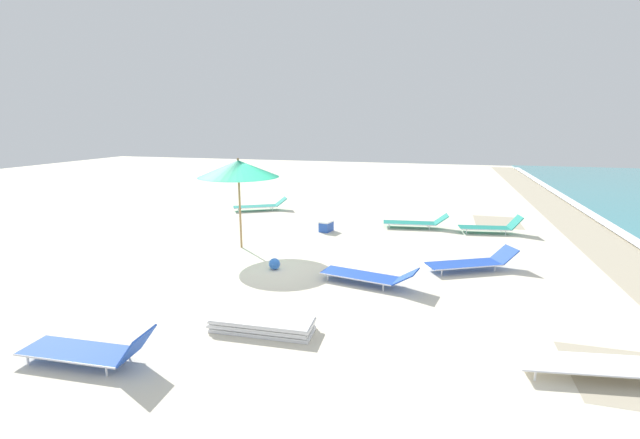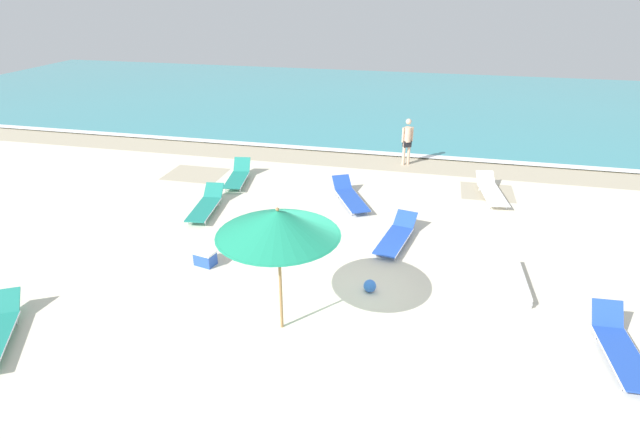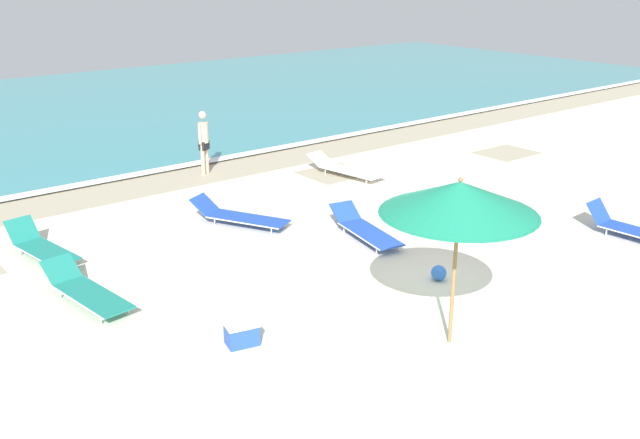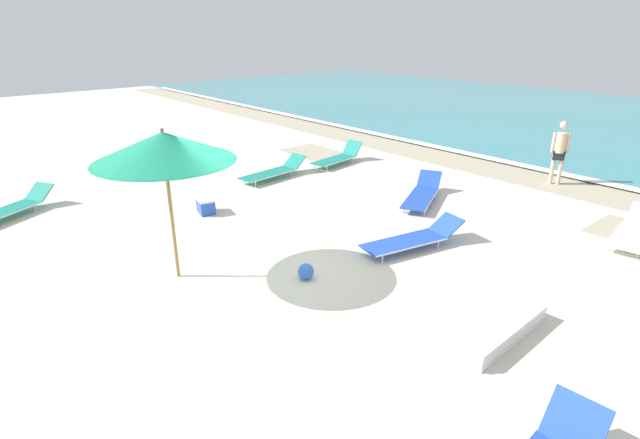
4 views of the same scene
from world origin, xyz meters
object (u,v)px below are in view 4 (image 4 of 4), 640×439
lounger_stack (497,329)px  sun_lounger_mid_beach_solo (274,171)px  sun_lounger_under_umbrella (9,208)px  sun_lounger_near_water_left (413,238)px  beach_umbrella (164,147)px  sun_lounger_mid_beach_pair_b (635,230)px  sun_lounger_beside_umbrella (338,157)px  beach_ball (306,271)px  beachgoer_wading_adult (560,149)px  cooler_box (206,205)px  sun_lounger_near_water_right (422,194)px

lounger_stack → sun_lounger_mid_beach_solo: (-8.56, 2.16, 0.09)m
sun_lounger_under_umbrella → sun_lounger_near_water_left: 9.25m
lounger_stack → sun_lounger_near_water_left: 3.12m
beach_umbrella → sun_lounger_mid_beach_solo: 6.56m
beach_umbrella → sun_lounger_mid_beach_pair_b: 9.47m
sun_lounger_near_water_left → sun_lounger_beside_umbrella: bearing=162.3°
sun_lounger_mid_beach_pair_b → beach_ball: bearing=-124.6°
sun_lounger_under_umbrella → sun_lounger_mid_beach_pair_b: 13.84m
beachgoer_wading_adult → cooler_box: beachgoer_wading_adult is taller
sun_lounger_mid_beach_pair_b → beach_ball: 7.02m
lounger_stack → sun_lounger_mid_beach_pair_b: (-0.05, 5.31, 0.08)m
lounger_stack → sun_lounger_mid_beach_pair_b: 5.31m
sun_lounger_under_umbrella → sun_lounger_near_water_right: size_ratio=0.97×
sun_lounger_near_water_right → sun_lounger_mid_beach_solo: size_ratio=1.01×
lounger_stack → beachgoer_wading_adult: 8.44m
lounger_stack → beach_umbrella: bearing=-152.7°
beachgoer_wading_adult → sun_lounger_near_water_left: bearing=-117.6°
sun_lounger_mid_beach_solo → sun_lounger_mid_beach_pair_b: size_ratio=0.93×
sun_lounger_beside_umbrella → sun_lounger_mid_beach_solo: (-0.04, -2.49, -0.01)m
sun_lounger_near_water_right → beach_ball: sun_lounger_near_water_right is taller
lounger_stack → sun_lounger_beside_umbrella: bearing=148.8°
sun_lounger_beside_umbrella → sun_lounger_near_water_left: (5.75, -3.20, -0.02)m
sun_lounger_near_water_right → beachgoer_wading_adult: bearing=43.1°
beach_umbrella → lounger_stack: size_ratio=1.41×
sun_lounger_near_water_left → sun_lounger_near_water_right: bearing=136.7°
lounger_stack → sun_lounger_beside_umbrella: (-8.51, 4.65, 0.10)m
sun_lounger_beside_umbrella → beachgoer_wading_adult: beachgoer_wading_adult is taller
beach_umbrella → sun_lounger_under_umbrella: (-5.29, -1.68, -2.13)m
beach_umbrella → beach_ball: (1.55, 1.67, -2.19)m
beach_ball → sun_lounger_mid_beach_pair_b: bearing=64.1°
lounger_stack → beach_ball: bearing=-164.7°
sun_lounger_near_water_left → cooler_box: sun_lounger_near_water_left is taller
sun_lounger_near_water_left → beachgoer_wading_adult: size_ratio=1.30×
lounger_stack → sun_lounger_mid_beach_pair_b: sun_lounger_mid_beach_pair_b is taller
cooler_box → beachgoer_wading_adult: bearing=-103.3°
sun_lounger_under_umbrella → beach_ball: sun_lounger_under_umbrella is taller
sun_lounger_under_umbrella → sun_lounger_near_water_right: sun_lounger_near_water_right is taller
beach_ball → sun_lounger_near_water_right: bearing=105.2°
sun_lounger_near_water_right → beach_ball: size_ratio=7.93×
sun_lounger_mid_beach_solo → beachgoer_wading_adult: 7.99m
lounger_stack → sun_lounger_near_water_right: bearing=136.8°
sun_lounger_near_water_left → sun_lounger_mid_beach_solo: sun_lounger_mid_beach_solo is taller
sun_lounger_mid_beach_pair_b → sun_lounger_near_water_right: bearing=-169.7°
sun_lounger_under_umbrella → sun_lounger_mid_beach_pair_b: size_ratio=0.92×
sun_lounger_mid_beach_pair_b → beachgoer_wading_adult: 3.96m
sun_lounger_mid_beach_solo → beachgoer_wading_adult: size_ratio=1.29×
beach_umbrella → beachgoer_wading_adult: size_ratio=1.50×
sun_lounger_mid_beach_solo → sun_lounger_mid_beach_pair_b: 9.06m
sun_lounger_beside_umbrella → beachgoer_wading_adult: (5.52, 3.19, 0.78)m
sun_lounger_near_water_left → cooler_box: bearing=-142.4°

